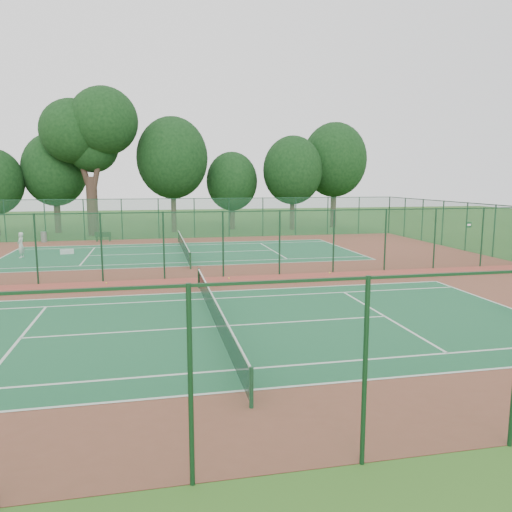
# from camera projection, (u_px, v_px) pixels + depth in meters

# --- Properties ---
(ground) EXTENTS (120.00, 120.00, 0.00)m
(ground) POSITION_uv_depth(u_px,v_px,m) (194.00, 278.00, 26.20)
(ground) COLOR #2E591C
(ground) RESTS_ON ground
(red_pad) EXTENTS (40.00, 36.00, 0.01)m
(red_pad) POSITION_uv_depth(u_px,v_px,m) (194.00, 278.00, 26.20)
(red_pad) COLOR brown
(red_pad) RESTS_ON ground
(court_near) EXTENTS (23.77, 10.97, 0.01)m
(court_near) POSITION_uv_depth(u_px,v_px,m) (216.00, 327.00, 17.49)
(court_near) COLOR #1C5835
(court_near) RESTS_ON red_pad
(court_far) EXTENTS (23.77, 10.97, 0.01)m
(court_far) POSITION_uv_depth(u_px,v_px,m) (184.00, 253.00, 34.91)
(court_far) COLOR #1D5E3C
(court_far) RESTS_ON red_pad
(fence_north) EXTENTS (40.00, 0.09, 3.50)m
(fence_north) POSITION_uv_depth(u_px,v_px,m) (177.00, 218.00, 43.35)
(fence_north) COLOR #1B5230
(fence_north) RESTS_ON ground
(fence_south) EXTENTS (40.00, 0.09, 3.50)m
(fence_south) POSITION_uv_depth(u_px,v_px,m) (281.00, 379.00, 8.52)
(fence_south) COLOR #194C31
(fence_south) RESTS_ON ground
(fence_divider) EXTENTS (40.00, 0.09, 3.50)m
(fence_divider) POSITION_uv_depth(u_px,v_px,m) (194.00, 245.00, 25.93)
(fence_divider) COLOR #1C5431
(fence_divider) RESTS_ON ground
(tennis_net_near) EXTENTS (0.10, 12.90, 0.97)m
(tennis_net_near) POSITION_uv_depth(u_px,v_px,m) (216.00, 312.00, 17.41)
(tennis_net_near) COLOR #123219
(tennis_net_near) RESTS_ON ground
(tennis_net_far) EXTENTS (0.10, 12.90, 0.97)m
(tennis_net_far) POSITION_uv_depth(u_px,v_px,m) (183.00, 245.00, 34.83)
(tennis_net_far) COLOR #14381A
(tennis_net_far) RESTS_ON ground
(player_far) EXTENTS (0.49, 0.67, 1.68)m
(player_far) POSITION_uv_depth(u_px,v_px,m) (21.00, 245.00, 32.64)
(player_far) COLOR silver
(player_far) RESTS_ON court_far
(trash_bin) EXTENTS (0.52, 0.52, 0.86)m
(trash_bin) POSITION_uv_depth(u_px,v_px,m) (44.00, 237.00, 40.82)
(trash_bin) COLOR gray
(trash_bin) RESTS_ON red_pad
(bench) EXTENTS (1.33, 0.48, 0.80)m
(bench) POSITION_uv_depth(u_px,v_px,m) (103.00, 237.00, 41.28)
(bench) COLOR black
(bench) RESTS_ON red_pad
(kit_bag) EXTENTS (0.93, 0.51, 0.33)m
(kit_bag) POSITION_uv_depth(u_px,v_px,m) (67.00, 252.00, 34.40)
(kit_bag) COLOR silver
(kit_bag) RESTS_ON red_pad
(stray_ball_a) EXTENTS (0.07, 0.07, 0.07)m
(stray_ball_a) POSITION_uv_depth(u_px,v_px,m) (229.00, 278.00, 25.90)
(stray_ball_a) COLOR yellow
(stray_ball_a) RESTS_ON red_pad
(stray_ball_b) EXTENTS (0.08, 0.08, 0.08)m
(stray_ball_b) POSITION_uv_depth(u_px,v_px,m) (330.00, 273.00, 27.35)
(stray_ball_b) COLOR #E8EF37
(stray_ball_b) RESTS_ON red_pad
(stray_ball_c) EXTENTS (0.07, 0.07, 0.07)m
(stray_ball_c) POSITION_uv_depth(u_px,v_px,m) (106.00, 283.00, 24.68)
(stray_ball_c) COLOR #D0E535
(stray_ball_c) RESTS_ON red_pad
(big_tree) EXTENTS (8.66, 6.34, 13.30)m
(big_tree) POSITION_uv_depth(u_px,v_px,m) (90.00, 131.00, 44.71)
(big_tree) COLOR #33241C
(big_tree) RESTS_ON ground
(evergreen_row) EXTENTS (39.00, 5.00, 12.00)m
(evergreen_row) POSITION_uv_depth(u_px,v_px,m) (179.00, 231.00, 49.77)
(evergreen_row) COLOR black
(evergreen_row) RESTS_ON ground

